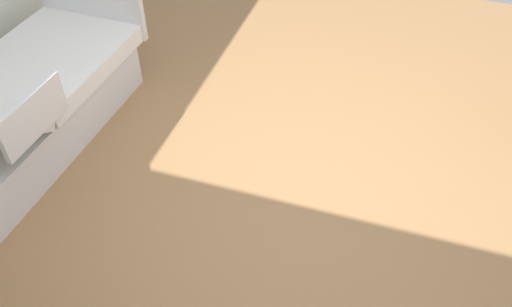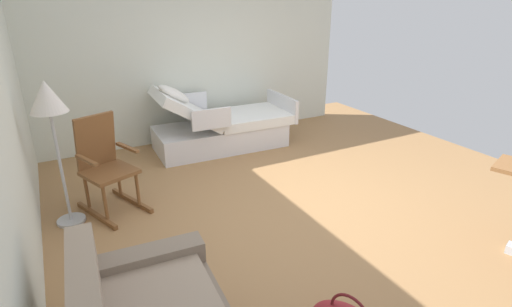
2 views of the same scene
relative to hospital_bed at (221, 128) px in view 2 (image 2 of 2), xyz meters
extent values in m
plane|color=#9E7247|center=(-2.09, 0.08, -0.31)|extent=(6.79, 6.79, 0.00)
cube|color=silver|center=(0.68, 0.08, 1.04)|extent=(0.10, 5.09, 2.70)
cube|color=silver|center=(0.00, 0.01, -0.13)|extent=(0.95, 1.96, 0.35)
cube|color=white|center=(-0.02, -0.46, 0.11)|extent=(0.96, 1.19, 0.14)
cube|color=white|center=(0.02, 0.52, 0.36)|extent=(0.95, 0.91, 0.61)
ellipsoid|color=white|center=(0.03, 0.68, 0.60)|extent=(0.36, 0.50, 0.37)
cube|color=silver|center=(-0.49, 0.33, 0.32)|extent=(0.06, 0.56, 0.28)
cube|color=silver|center=(0.52, 0.29, 0.32)|extent=(0.06, 0.56, 0.28)
cube|color=silver|center=(-0.04, -1.06, 0.22)|extent=(0.95, 0.09, 0.36)
cylinder|color=black|center=(-0.33, 0.82, -0.26)|extent=(0.10, 0.10, 0.10)
cylinder|color=black|center=(0.39, 0.79, -0.26)|extent=(0.10, 0.10, 0.10)
cylinder|color=black|center=(-0.39, -0.77, -0.26)|extent=(0.10, 0.10, 0.10)
cylinder|color=black|center=(0.33, -0.80, -0.26)|extent=(0.10, 0.10, 0.10)
cube|color=gray|center=(-3.35, 1.85, 0.18)|extent=(0.71, 0.69, 0.10)
cube|color=#7D6C5C|center=(-3.00, 1.87, -0.01)|extent=(0.23, 0.86, 0.60)
cube|color=brown|center=(-1.31, 2.00, -0.28)|extent=(0.72, 0.31, 0.05)
cube|color=brown|center=(-1.15, 1.60, -0.28)|extent=(0.72, 0.31, 0.05)
cylinder|color=brown|center=(-1.33, 1.55, -0.06)|extent=(0.04, 0.04, 0.40)
cylinder|color=brown|center=(-1.47, 1.91, -0.06)|extent=(0.04, 0.04, 0.40)
cylinder|color=brown|center=(-0.99, 1.69, -0.06)|extent=(0.04, 0.04, 0.40)
cylinder|color=brown|center=(-1.13, 2.05, -0.06)|extent=(0.04, 0.04, 0.40)
cube|color=brown|center=(-1.23, 1.80, 0.14)|extent=(0.60, 0.61, 0.04)
cube|color=brown|center=(-1.04, 1.87, 0.44)|extent=(0.27, 0.45, 0.60)
cube|color=brown|center=(-1.16, 1.58, 0.36)|extent=(0.38, 0.18, 0.03)
cube|color=brown|center=(-1.33, 2.01, 0.36)|extent=(0.38, 0.18, 0.03)
cylinder|color=#B2B5BA|center=(-1.27, 2.24, -0.29)|extent=(0.28, 0.28, 0.03)
cylinder|color=#B2B5BA|center=(-1.27, 2.24, 0.30)|extent=(0.03, 0.03, 1.15)
cone|color=silver|center=(-1.27, 2.24, 1.02)|extent=(0.34, 0.34, 0.30)
cylinder|color=black|center=(-3.74, -1.27, -0.28)|extent=(0.07, 0.07, 0.06)
camera|label=1|loc=(-2.49, 2.23, 2.32)|focal=37.01mm
camera|label=2|loc=(-5.32, 2.23, 1.89)|focal=27.83mm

